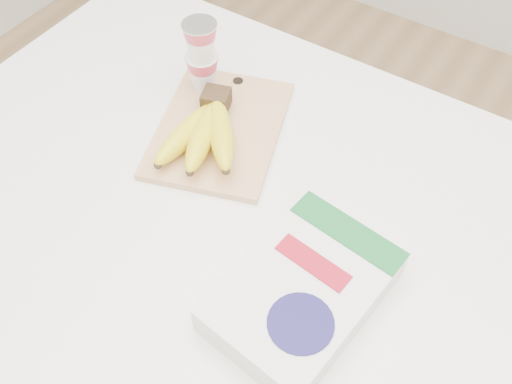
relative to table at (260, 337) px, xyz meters
The scene contains 6 objects.
room 0.87m from the table, ahead, with size 4.00×4.00×4.00m.
table is the anchor object (origin of this frame).
cutting_board 0.53m from the table, 144.74° to the left, with size 0.21×0.29×0.01m, color #E9BA80.
bananas 0.55m from the table, 156.21° to the left, with size 0.16×0.21×0.07m.
yogurt_stack 0.65m from the table, 143.23° to the left, with size 0.07×0.06×0.15m.
cereal_box 0.54m from the table, 36.69° to the right, with size 0.21×0.28×0.06m.
Camera 1 is at (0.29, -0.46, 1.71)m, focal length 40.00 mm.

